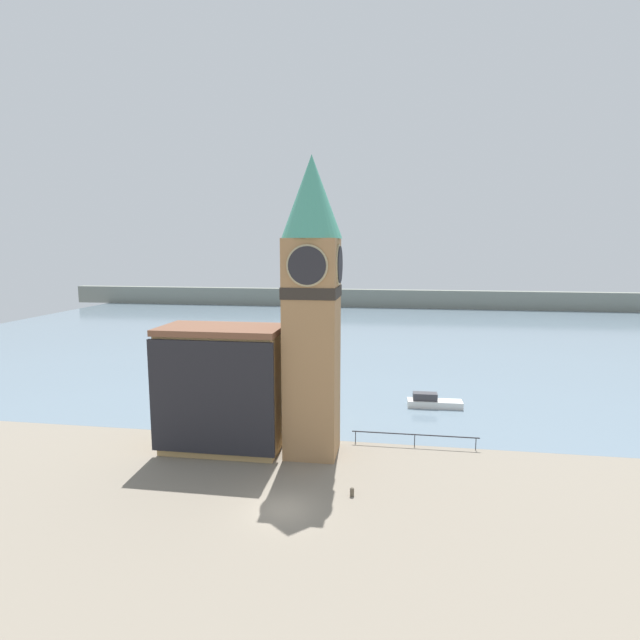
{
  "coord_description": "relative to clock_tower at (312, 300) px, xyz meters",
  "views": [
    {
      "loc": [
        6.94,
        -29.42,
        16.79
      ],
      "look_at": [
        1.35,
        6.95,
        11.43
      ],
      "focal_mm": 28.0,
      "sensor_mm": 36.0,
      "label": 1
    }
  ],
  "objects": [
    {
      "name": "boat_near",
      "position": [
        10.62,
        13.64,
        -12.09
      ],
      "size": [
        5.76,
        1.82,
        1.51
      ],
      "rotation": [
        0.0,
        0.0,
        0.03
      ],
      "color": "silver",
      "rests_on": "water"
    },
    {
      "name": "far_shoreline",
      "position": [
        -0.36,
        102.79,
        -10.14
      ],
      "size": [
        180.0,
        3.0,
        5.0
      ],
      "color": "gray",
      "rests_on": "water"
    },
    {
      "name": "pier_building",
      "position": [
        -7.56,
        -0.21,
        -7.43
      ],
      "size": [
        10.12,
        5.63,
        10.38
      ],
      "color": "tan",
      "rests_on": "ground_plane"
    },
    {
      "name": "water",
      "position": [
        -0.36,
        62.79,
        -12.65
      ],
      "size": [
        160.0,
        120.0,
        0.0
      ],
      "color": "slate",
      "rests_on": "ground_plane"
    },
    {
      "name": "pier_railing",
      "position": [
        8.39,
        2.54,
        -11.69
      ],
      "size": [
        10.67,
        0.08,
        1.09
      ],
      "color": "#232328",
      "rests_on": "ground_plane"
    },
    {
      "name": "clock_tower",
      "position": [
        0.0,
        0.0,
        0.0
      ],
      "size": [
        4.76,
        4.76,
        23.8
      ],
      "color": "#9E754C",
      "rests_on": "ground_plane"
    },
    {
      "name": "mooring_bollard_near",
      "position": [
        3.89,
        -6.82,
        -12.31
      ],
      "size": [
        0.3,
        0.3,
        0.62
      ],
      "color": "brown",
      "rests_on": "ground_plane"
    },
    {
      "name": "ground_plane",
      "position": [
        -0.36,
        -9.25,
        -12.64
      ],
      "size": [
        160.0,
        160.0,
        0.0
      ],
      "primitive_type": "plane",
      "color": "gray"
    }
  ]
}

